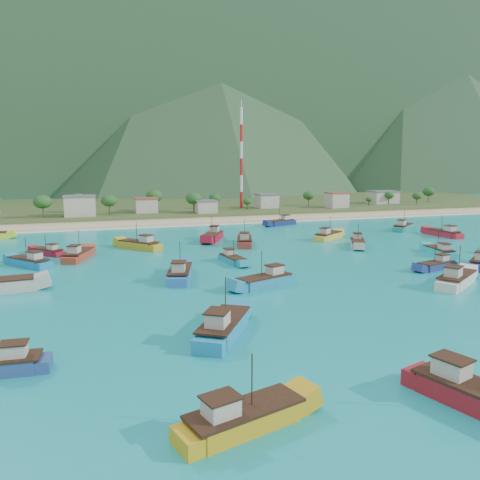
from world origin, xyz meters
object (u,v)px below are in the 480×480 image
object	(u,v)px
boat_5	(439,252)
boat_25	(180,274)
boat_1	(437,266)
boat_19	(328,236)
boat_24	(213,237)
boat_6	(232,260)
boat_10	(244,242)
boat_13	(140,245)
boat_3	(456,280)
boat_28	(265,281)
boat_4	(403,228)
boat_11	(281,223)
radio_tower	(241,159)
boat_20	(358,244)
boat_16	(223,328)
boat_22	(48,252)
boat_26	(474,397)
boat_12	(243,420)
boat_14	(29,263)
boat_27	(444,234)
boat_7	(78,256)

from	to	relation	value
boat_5	boat_25	bearing A→B (deg)	-165.18
boat_1	boat_19	world-z (taller)	boat_19
boat_1	boat_24	xyz separation A→B (m)	(-32.18, 47.97, 0.31)
boat_6	boat_25	xyz separation A→B (m)	(-13.12, -10.48, 0.30)
boat_10	boat_13	size ratio (longest dim) A/B	1.08
boat_3	boat_6	size ratio (longest dim) A/B	1.30
boat_28	boat_4	bearing A→B (deg)	-72.44
boat_11	boat_13	size ratio (longest dim) A/B	1.01
radio_tower	boat_20	bearing A→B (deg)	-90.30
boat_16	boat_22	world-z (taller)	boat_16
radio_tower	boat_4	size ratio (longest dim) A/B	3.78
boat_13	boat_26	xyz separation A→B (m)	(17.79, -84.95, 0.00)
boat_10	boat_20	distance (m)	28.24
boat_16	boat_12	bearing A→B (deg)	-69.19
boat_14	boat_13	bearing A→B (deg)	-9.93
boat_12	boat_28	bearing A→B (deg)	140.84
boat_4	boat_11	world-z (taller)	boat_4
boat_25	radio_tower	bearing A→B (deg)	82.55
boat_26	boat_5	bearing A→B (deg)	-145.52
boat_11	boat_26	bearing A→B (deg)	144.00
boat_10	boat_25	bearing A→B (deg)	-108.07
boat_19	boat_25	xyz separation A→B (m)	(-47.38, -31.53, 0.07)
boat_12	boat_27	world-z (taller)	boat_27
boat_24	boat_12	bearing A→B (deg)	104.38
boat_1	boat_27	world-z (taller)	boat_27
boat_19	boat_27	bearing A→B (deg)	45.44
boat_12	boat_27	bearing A→B (deg)	115.76
boat_1	boat_10	bearing A→B (deg)	21.85
boat_13	boat_26	bearing A→B (deg)	-117.11
boat_3	boat_26	world-z (taller)	boat_3
boat_20	boat_22	world-z (taller)	boat_20
boat_3	boat_22	bearing A→B (deg)	-159.26
radio_tower	boat_5	bearing A→B (deg)	-84.06
boat_11	boat_24	world-z (taller)	boat_24
boat_6	boat_25	bearing A→B (deg)	31.32
boat_1	boat_25	size ratio (longest dim) A/B	0.78
boat_24	boat_27	world-z (taller)	boat_24
boat_14	boat_24	size ratio (longest dim) A/B	0.83
boat_10	boat_19	world-z (taller)	boat_10
boat_7	boat_13	world-z (taller)	boat_13
boat_3	boat_12	world-z (taller)	boat_3
boat_12	boat_11	bearing A→B (deg)	139.89
boat_12	boat_22	world-z (taller)	boat_12
boat_4	boat_26	distance (m)	111.69
boat_6	boat_26	world-z (taller)	boat_26
boat_16	boat_28	xyz separation A→B (m)	(13.32, 19.97, -0.15)
radio_tower	boat_28	world-z (taller)	radio_tower
radio_tower	boat_26	bearing A→B (deg)	-102.00
radio_tower	boat_12	bearing A→B (deg)	-108.73
boat_10	boat_19	xyz separation A→B (m)	(24.82, 1.59, -0.05)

